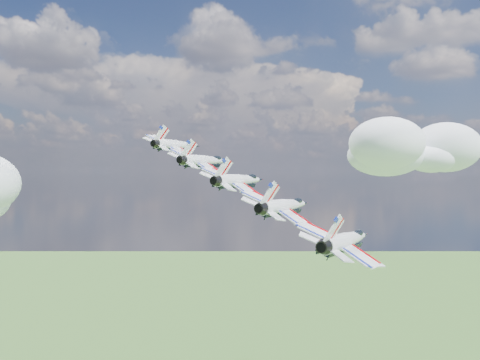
% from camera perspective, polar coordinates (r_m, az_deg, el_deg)
% --- Properties ---
extents(cloud_far, '(58.69, 46.12, 23.06)m').
position_cam_1_polar(cloud_far, '(302.85, 18.28, 2.72)').
color(cloud_far, white).
extents(jet_0, '(14.50, 16.49, 7.60)m').
position_cam_1_polar(jet_0, '(97.65, -6.68, 3.74)').
color(jet_0, white).
extents(jet_1, '(14.50, 16.49, 7.60)m').
position_cam_1_polar(jet_1, '(87.00, -3.73, 2.10)').
color(jet_1, silver).
extents(jet_2, '(14.50, 16.49, 7.60)m').
position_cam_1_polar(jet_2, '(76.74, -0.00, 0.00)').
color(jet_2, white).
extents(jet_3, '(14.50, 16.49, 7.60)m').
position_cam_1_polar(jet_3, '(67.03, 4.85, -2.72)').
color(jet_3, white).
extents(jet_4, '(14.50, 16.49, 7.60)m').
position_cam_1_polar(jet_4, '(58.16, 11.30, -6.29)').
color(jet_4, silver).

